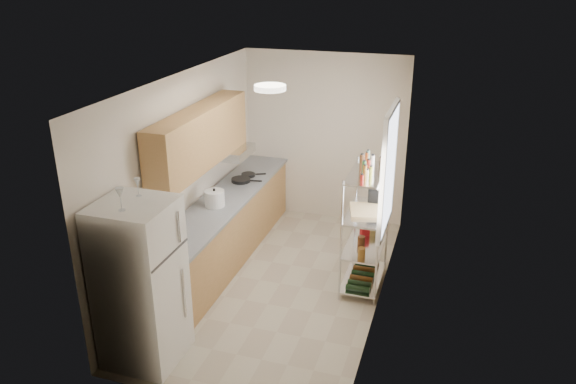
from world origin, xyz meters
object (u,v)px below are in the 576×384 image
object	(u,v)px
refrigerator	(141,284)
frying_pan_large	(241,180)
cutting_board	(365,211)
espresso_machine	(376,191)
rice_cooker	(215,198)

from	to	relation	value
refrigerator	frying_pan_large	bearing A→B (deg)	91.17
frying_pan_large	cutting_board	bearing A→B (deg)	-30.55
cutting_board	espresso_machine	bearing A→B (deg)	79.22
refrigerator	espresso_machine	distance (m)	3.07
cutting_board	espresso_machine	xyz separation A→B (m)	(0.06, 0.34, 0.13)
refrigerator	cutting_board	xyz separation A→B (m)	(1.86, 2.04, 0.16)
frying_pan_large	cutting_board	distance (m)	2.06
cutting_board	espresso_machine	size ratio (longest dim) A/B	1.60
refrigerator	rice_cooker	xyz separation A→B (m)	(-0.05, 1.89, 0.14)
frying_pan_large	espresso_machine	xyz separation A→B (m)	(1.98, -0.41, 0.23)
rice_cooker	cutting_board	world-z (taller)	rice_cooker
refrigerator	frying_pan_large	size ratio (longest dim) A/B	6.35
rice_cooker	frying_pan_large	distance (m)	0.90
espresso_machine	refrigerator	bearing A→B (deg)	-132.51
cutting_board	espresso_machine	world-z (taller)	espresso_machine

